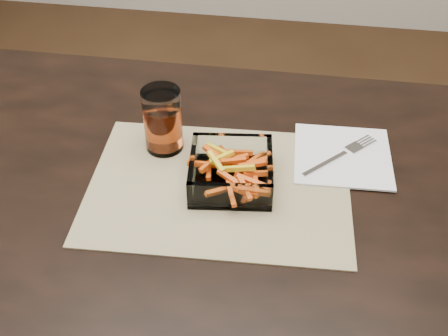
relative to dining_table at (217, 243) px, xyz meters
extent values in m
cube|color=black|center=(0.00, 0.00, 0.07)|extent=(1.60, 0.90, 0.03)
cube|color=tan|center=(0.00, 0.05, 0.09)|extent=(0.47, 0.35, 0.00)
cube|color=white|center=(0.01, 0.06, 0.10)|extent=(0.16, 0.16, 0.01)
cube|color=white|center=(0.01, 0.13, 0.12)|extent=(0.14, 0.03, 0.05)
cube|color=white|center=(0.02, 0.00, 0.12)|extent=(0.14, 0.03, 0.05)
cube|color=white|center=(-0.05, 0.05, 0.12)|extent=(0.03, 0.14, 0.05)
cube|color=white|center=(0.08, 0.07, 0.12)|extent=(0.03, 0.14, 0.05)
cylinder|color=white|center=(-0.12, 0.14, 0.15)|extent=(0.07, 0.07, 0.12)
cylinder|color=#C5471C|center=(-0.12, 0.14, 0.14)|extent=(0.06, 0.06, 0.08)
cube|color=white|center=(0.21, 0.16, 0.09)|extent=(0.18, 0.18, 0.00)
cube|color=silver|center=(0.18, 0.13, 0.10)|extent=(0.08, 0.08, 0.00)
cube|color=silver|center=(0.23, 0.19, 0.10)|extent=(0.04, 0.04, 0.00)
cube|color=silver|center=(0.24, 0.22, 0.10)|extent=(0.03, 0.03, 0.00)
cube|color=silver|center=(0.25, 0.21, 0.10)|extent=(0.03, 0.03, 0.00)
cube|color=silver|center=(0.25, 0.21, 0.10)|extent=(0.03, 0.03, 0.00)
cube|color=silver|center=(0.26, 0.20, 0.10)|extent=(0.03, 0.03, 0.00)
camera|label=1|loc=(0.12, -0.65, 0.75)|focal=45.00mm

